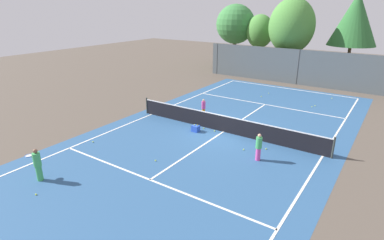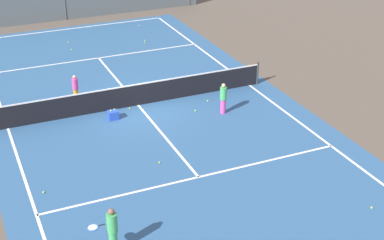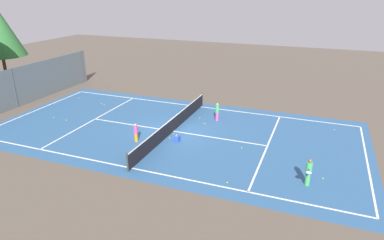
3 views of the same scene
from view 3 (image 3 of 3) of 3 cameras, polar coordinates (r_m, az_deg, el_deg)
ground_plane at (r=23.38m, az=-3.13°, el=-1.89°), size 80.00×80.00×0.00m
court_surface at (r=23.38m, az=-3.13°, el=-1.89°), size 13.00×25.00×0.01m
tennis_net at (r=23.18m, az=-3.16°, el=-0.73°), size 11.90×0.10×1.10m
perimeter_fence at (r=31.10m, az=-27.53°, el=4.72°), size 18.00×0.12×3.20m
player_0 at (r=21.89m, az=-9.35°, el=-2.05°), size 0.26×0.26×1.21m
player_1 at (r=25.06m, az=4.23°, el=1.39°), size 0.29×0.29×1.35m
player_2 at (r=17.85m, az=18.89°, el=-8.20°), size 0.88×0.35×1.44m
ball_crate at (r=21.83m, az=-2.56°, el=-3.10°), size 0.42×0.35×0.43m
tennis_ball_0 at (r=31.95m, az=-18.34°, el=3.52°), size 0.07×0.07×0.07m
tennis_ball_1 at (r=22.89m, az=-3.08°, el=-2.32°), size 0.07×0.07×0.07m
tennis_ball_2 at (r=27.78m, az=-22.08°, el=0.41°), size 0.07×0.07×0.07m
tennis_ball_3 at (r=29.82m, az=-14.86°, el=2.66°), size 0.07×0.07×0.07m
tennis_ball_4 at (r=26.85m, az=-20.25°, el=-0.03°), size 0.07×0.07×0.07m
tennis_ball_5 at (r=19.00m, az=21.01°, el=-9.07°), size 0.07×0.07×0.07m
tennis_ball_6 at (r=25.51m, az=22.68°, el=-1.48°), size 0.07×0.07×0.07m
tennis_ball_7 at (r=17.52m, az=5.89°, el=-10.32°), size 0.07×0.07×0.07m
tennis_ball_8 at (r=21.14m, az=8.31°, el=-4.61°), size 0.07×0.07×0.07m
tennis_ball_9 at (r=22.28m, az=-3.77°, el=-3.03°), size 0.07×0.07×0.07m
tennis_ball_10 at (r=24.56m, az=2.14°, el=-0.62°), size 0.07×0.07×0.07m
tennis_ball_11 at (r=29.52m, az=-14.44°, el=2.52°), size 0.07×0.07×0.07m
tennis_ball_12 at (r=25.59m, az=1.31°, el=0.31°), size 0.07×0.07×0.07m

